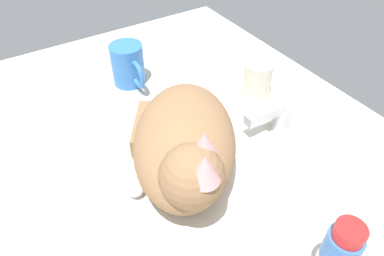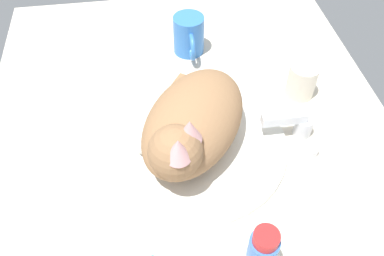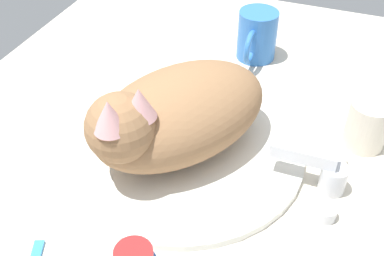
{
  "view_description": "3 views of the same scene",
  "coord_description": "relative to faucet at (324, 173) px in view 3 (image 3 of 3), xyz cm",
  "views": [
    {
      "loc": [
        34.62,
        -20.42,
        46.1
      ],
      "look_at": [
        -1.95,
        2.59,
        7.11
      ],
      "focal_mm": 32.98,
      "sensor_mm": 36.0,
      "label": 1
    },
    {
      "loc": [
        48.71,
        -7.56,
        60.99
      ],
      "look_at": [
        0.91,
        -0.48,
        6.25
      ],
      "focal_mm": 37.82,
      "sensor_mm": 36.0,
      "label": 2
    },
    {
      "loc": [
        47.99,
        19.72,
        48.04
      ],
      "look_at": [
        1.33,
        2.07,
        6.09
      ],
      "focal_mm": 44.67,
      "sensor_mm": 36.0,
      "label": 3
    }
  ],
  "objects": [
    {
      "name": "ground_plane",
      "position": [
        0.0,
        -20.33,
        -4.18
      ],
      "size": [
        110.0,
        82.5,
        3.0
      ],
      "primitive_type": "cube",
      "color": "beige"
    },
    {
      "name": "rinse_cup",
      "position": [
        -11.0,
        4.37,
        1.08
      ],
      "size": [
        6.04,
        6.04,
        7.51
      ],
      "color": "silver",
      "rests_on": "ground_plane"
    },
    {
      "name": "faucet",
      "position": [
        0.0,
        0.0,
        0.0
      ],
      "size": [
        13.05,
        10.54,
        6.08
      ],
      "color": "silver",
      "rests_on": "ground_plane"
    },
    {
      "name": "cat",
      "position": [
        1.15,
        -21.13,
        4.79
      ],
      "size": [
        31.5,
        27.95,
        15.11
      ],
      "color": "#936B47",
      "rests_on": "sink_basin"
    },
    {
      "name": "coffee_mug",
      "position": [
        -29.2,
        -17.09,
        1.92
      ],
      "size": [
        11.48,
        7.2,
        9.19
      ],
      "color": "#3372C6",
      "rests_on": "ground_plane"
    },
    {
      "name": "sink_basin",
      "position": [
        0.0,
        -20.33,
        -2.13
      ],
      "size": [
        35.71,
        35.71,
        1.1
      ],
      "primitive_type": "cylinder",
      "color": "silver",
      "rests_on": "ground_plane"
    }
  ]
}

